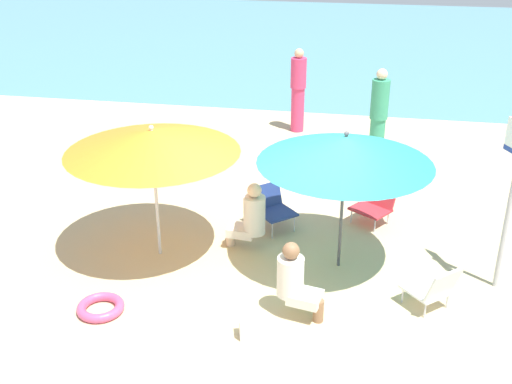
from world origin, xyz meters
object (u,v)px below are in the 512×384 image
(beach_chair_c, at_px, (272,206))
(beach_bag, at_px, (249,327))
(person_a, at_px, (251,217))
(umbrella_orange, at_px, (152,141))
(person_c, at_px, (378,118))
(beach_chair_a, at_px, (434,287))
(person_b, at_px, (295,280))
(person_d, at_px, (298,90))
(beach_chair_b, at_px, (375,202))
(swim_ring, at_px, (101,307))
(umbrella_teal, at_px, (346,150))

(beach_chair_c, distance_m, beach_bag, 2.55)
(person_a, bearing_deg, umbrella_orange, 23.26)
(beach_chair_c, xyz_separation_m, person_c, (1.42, 2.57, 0.55))
(beach_chair_a, height_order, beach_chair_c, beach_chair_a)
(person_a, bearing_deg, beach_chair_c, -99.72)
(person_b, height_order, person_d, person_d)
(beach_chair_c, xyz_separation_m, person_a, (-0.18, -0.65, 0.14))
(person_c, bearing_deg, beach_chair_b, -47.64)
(person_c, height_order, person_d, person_c)
(swim_ring, xyz_separation_m, beach_bag, (1.77, -0.15, 0.07))
(person_c, bearing_deg, person_b, -58.29)
(umbrella_orange, xyz_separation_m, person_d, (1.19, 5.20, -0.75))
(umbrella_orange, bearing_deg, beach_bag, -45.35)
(beach_bag, bearing_deg, swim_ring, 175.19)
(beach_chair_b, bearing_deg, beach_bag, 11.40)
(swim_ring, bearing_deg, person_b, 8.65)
(person_a, bearing_deg, swim_ring, 56.93)
(beach_chair_b, bearing_deg, beach_chair_c, -38.45)
(beach_chair_a, bearing_deg, person_c, -32.93)
(beach_chair_b, bearing_deg, umbrella_teal, 16.80)
(umbrella_orange, bearing_deg, beach_chair_a, -10.76)
(beach_chair_a, distance_m, person_d, 6.31)
(umbrella_orange, distance_m, person_d, 5.39)
(person_a, height_order, person_c, person_c)
(person_a, relative_size, beach_bag, 3.90)
(umbrella_orange, relative_size, beach_chair_a, 3.14)
(umbrella_orange, height_order, beach_chair_c, umbrella_orange)
(person_c, bearing_deg, swim_ring, -79.45)
(person_d, bearing_deg, beach_chair_a, -65.29)
(umbrella_orange, xyz_separation_m, person_c, (2.77, 3.58, -0.71))
(beach_bag, bearing_deg, umbrella_teal, 62.84)
(beach_chair_c, relative_size, person_a, 0.75)
(umbrella_orange, bearing_deg, beach_chair_c, 36.83)
(beach_chair_a, relative_size, beach_chair_c, 0.96)
(person_b, height_order, beach_bag, person_b)
(beach_chair_b, distance_m, person_c, 2.21)
(beach_chair_a, bearing_deg, beach_bag, 71.45)
(person_c, bearing_deg, umbrella_orange, -85.80)
(umbrella_orange, bearing_deg, swim_ring, -100.46)
(beach_chair_a, height_order, swim_ring, beach_chair_a)
(beach_chair_a, distance_m, beach_bag, 2.16)
(person_d, bearing_deg, person_a, -86.91)
(umbrella_orange, height_order, person_b, umbrella_orange)
(umbrella_teal, height_order, beach_chair_b, umbrella_teal)
(person_d, height_order, swim_ring, person_d)
(umbrella_teal, xyz_separation_m, person_d, (-1.17, 5.08, -0.76))
(beach_chair_c, height_order, person_c, person_c)
(person_b, bearing_deg, beach_chair_b, 83.48)
(person_a, bearing_deg, beach_chair_a, 162.33)
(umbrella_orange, height_order, beach_chair_b, umbrella_orange)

